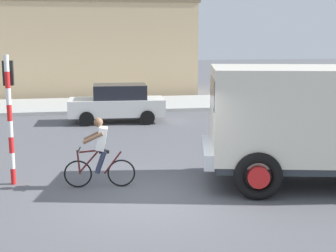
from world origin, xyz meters
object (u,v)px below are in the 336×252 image
at_px(traffic_light_pole, 9,101).
at_px(car_white_mid, 318,113).
at_px(truck_foreground, 318,118).
at_px(cyclist, 100,153).
at_px(car_red_near, 118,103).

xyz_separation_m(traffic_light_pole, car_white_mid, (10.29, 4.27, -1.25)).
relative_size(truck_foreground, car_white_mid, 1.35).
height_order(cyclist, traffic_light_pole, traffic_light_pole).
height_order(traffic_light_pole, car_white_mid, traffic_light_pole).
relative_size(traffic_light_pole, car_white_mid, 0.74).
xyz_separation_m(cyclist, car_red_near, (1.08, 9.00, -0.05)).
xyz_separation_m(truck_foreground, car_white_mid, (2.90, 5.61, -0.85)).
height_order(car_red_near, car_white_mid, same).
relative_size(truck_foreground, cyclist, 3.37).
relative_size(car_red_near, car_white_mid, 0.94).
xyz_separation_m(truck_foreground, traffic_light_pole, (-7.40, 1.35, 0.40)).
bearing_deg(truck_foreground, car_white_mid, 62.72).
distance_m(traffic_light_pole, car_white_mid, 11.21).
relative_size(cyclist, traffic_light_pole, 0.54).
height_order(truck_foreground, car_white_mid, truck_foreground).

